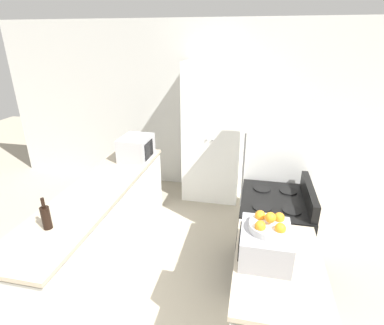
{
  "coord_description": "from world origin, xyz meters",
  "views": [
    {
      "loc": [
        0.63,
        -1.1,
        2.32
      ],
      "look_at": [
        0.0,
        1.9,
        1.05
      ],
      "focal_mm": 28.0,
      "sensor_mm": 36.0,
      "label": 1
    }
  ],
  "objects_px": {
    "microwave": "(136,148)",
    "wine_bottle": "(46,217)",
    "pantry_cabinet": "(213,133)",
    "stove": "(271,238)",
    "toaster_oven": "(265,244)",
    "refrigerator": "(275,174)",
    "fruit_bowl": "(270,225)"
  },
  "relations": [
    {
      "from": "pantry_cabinet",
      "to": "fruit_bowl",
      "type": "xyz_separation_m",
      "value": [
        0.74,
        -2.49,
        0.15
      ]
    },
    {
      "from": "wine_bottle",
      "to": "fruit_bowl",
      "type": "distance_m",
      "value": 1.72
    },
    {
      "from": "wine_bottle",
      "to": "fruit_bowl",
      "type": "relative_size",
      "value": 1.0
    },
    {
      "from": "pantry_cabinet",
      "to": "refrigerator",
      "type": "height_order",
      "value": "pantry_cabinet"
    },
    {
      "from": "wine_bottle",
      "to": "fruit_bowl",
      "type": "bearing_deg",
      "value": 0.54
    },
    {
      "from": "stove",
      "to": "microwave",
      "type": "distance_m",
      "value": 1.92
    },
    {
      "from": "wine_bottle",
      "to": "toaster_oven",
      "type": "distance_m",
      "value": 1.69
    },
    {
      "from": "microwave",
      "to": "fruit_bowl",
      "type": "bearing_deg",
      "value": -44.8
    },
    {
      "from": "pantry_cabinet",
      "to": "toaster_oven",
      "type": "relative_size",
      "value": 5.08
    },
    {
      "from": "stove",
      "to": "microwave",
      "type": "xyz_separation_m",
      "value": [
        -1.68,
        0.72,
        0.59
      ]
    },
    {
      "from": "stove",
      "to": "refrigerator",
      "type": "xyz_separation_m",
      "value": [
        0.03,
        0.79,
        0.36
      ]
    },
    {
      "from": "pantry_cabinet",
      "to": "wine_bottle",
      "type": "bearing_deg",
      "value": -111.19
    },
    {
      "from": "toaster_oven",
      "to": "stove",
      "type": "bearing_deg",
      "value": 81.69
    },
    {
      "from": "stove",
      "to": "toaster_oven",
      "type": "bearing_deg",
      "value": -98.31
    },
    {
      "from": "pantry_cabinet",
      "to": "stove",
      "type": "relative_size",
      "value": 1.9
    },
    {
      "from": "wine_bottle",
      "to": "toaster_oven",
      "type": "xyz_separation_m",
      "value": [
        1.69,
        0.01,
        0.01
      ]
    },
    {
      "from": "microwave",
      "to": "wine_bottle",
      "type": "distance_m",
      "value": 1.59
    },
    {
      "from": "stove",
      "to": "fruit_bowl",
      "type": "distance_m",
      "value": 1.11
    },
    {
      "from": "stove",
      "to": "refrigerator",
      "type": "relative_size",
      "value": 0.65
    },
    {
      "from": "stove",
      "to": "wine_bottle",
      "type": "bearing_deg",
      "value": -154.67
    },
    {
      "from": "refrigerator",
      "to": "fruit_bowl",
      "type": "distance_m",
      "value": 1.67
    },
    {
      "from": "pantry_cabinet",
      "to": "microwave",
      "type": "relative_size",
      "value": 4.59
    },
    {
      "from": "wine_bottle",
      "to": "fruit_bowl",
      "type": "height_order",
      "value": "fruit_bowl"
    },
    {
      "from": "wine_bottle",
      "to": "stove",
      "type": "bearing_deg",
      "value": 25.33
    },
    {
      "from": "refrigerator",
      "to": "fruit_bowl",
      "type": "xyz_separation_m",
      "value": [
        -0.14,
        -1.63,
        0.34
      ]
    },
    {
      "from": "pantry_cabinet",
      "to": "fruit_bowl",
      "type": "bearing_deg",
      "value": -73.48
    },
    {
      "from": "wine_bottle",
      "to": "pantry_cabinet",
      "type": "bearing_deg",
      "value": 68.81
    },
    {
      "from": "pantry_cabinet",
      "to": "toaster_oven",
      "type": "bearing_deg",
      "value": -73.9
    },
    {
      "from": "wine_bottle",
      "to": "microwave",
      "type": "bearing_deg",
      "value": 85.15
    },
    {
      "from": "toaster_oven",
      "to": "refrigerator",
      "type": "bearing_deg",
      "value": 84.58
    },
    {
      "from": "microwave",
      "to": "wine_bottle",
      "type": "bearing_deg",
      "value": -94.85
    },
    {
      "from": "refrigerator",
      "to": "toaster_oven",
      "type": "distance_m",
      "value": 1.65
    }
  ]
}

